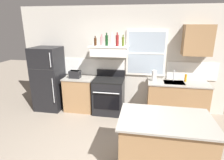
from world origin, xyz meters
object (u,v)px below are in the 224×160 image
stove_range (109,95)px  bottle_olive_oil_square (123,41)px  bottle_red_label_wine (117,40)px  paper_towel_roll (154,76)px  refrigerator (49,79)px  bottle_clear_tall (112,40)px  bottle_brown_stout (95,42)px  bottle_dark_green_wine (107,40)px  toaster (75,74)px  bottle_rose_pink (102,41)px  dish_soap_bottle (186,78)px  kitchen_island (164,144)px

stove_range → bottle_olive_oil_square: (0.34, 0.04, 1.39)m
bottle_red_label_wine → paper_towel_roll: size_ratio=1.20×
refrigerator → bottle_clear_tall: 2.01m
bottle_brown_stout → bottle_dark_green_wine: bottle_dark_green_wine is taller
refrigerator → bottle_brown_stout: bottle_brown_stout is taller
bottle_red_label_wine → toaster: bearing=-176.2°
bottle_dark_green_wine → paper_towel_roll: bearing=-2.5°
refrigerator → paper_towel_roll: size_ratio=6.25×
bottle_rose_pink → dish_soap_bottle: bearing=0.5°
paper_towel_roll → bottle_red_label_wine: bearing=179.7°
bottle_brown_stout → refrigerator: bearing=-176.7°
bottle_brown_stout → kitchen_island: bottle_brown_stout is taller
toaster → bottle_dark_green_wine: bearing=8.2°
toaster → bottle_dark_green_wine: bottle_dark_green_wine is taller
stove_range → dish_soap_bottle: bearing=4.2°
refrigerator → bottle_olive_oil_square: bottle_olive_oil_square is taller
stove_range → bottle_brown_stout: bottle_brown_stout is taller
paper_towel_roll → bottle_olive_oil_square: bearing=179.5°
bottle_brown_stout → bottle_rose_pink: size_ratio=0.87×
bottle_dark_green_wine → bottle_red_label_wine: bottle_red_label_wine is taller
bottle_brown_stout → kitchen_island: 2.82m
bottle_brown_stout → kitchen_island: size_ratio=0.17×
bottle_dark_green_wine → bottle_clear_tall: bottle_clear_tall is taller
toaster → stove_range: size_ratio=0.27×
bottle_brown_stout → bottle_dark_green_wine: 0.28m
refrigerator → bottle_brown_stout: 1.65m
bottle_brown_stout → dish_soap_bottle: (2.22, 0.09, -0.84)m
bottle_clear_tall → kitchen_island: (1.17, -1.94, -1.42)m
dish_soap_bottle → kitchen_island: 2.15m
dish_soap_bottle → bottle_clear_tall: bearing=-178.8°
refrigerator → bottle_dark_green_wine: size_ratio=5.41×
refrigerator → dish_soap_bottle: size_ratio=9.38×
stove_range → bottle_olive_oil_square: bearing=7.4°
refrigerator → bottle_red_label_wine: bottle_red_label_wine is taller
paper_towel_roll → kitchen_island: (0.11, -1.87, -0.59)m
bottle_olive_oil_square → kitchen_island: size_ratio=0.19×
bottle_rose_pink → bottle_olive_oil_square: size_ratio=0.99×
bottle_rose_pink → bottle_olive_oil_square: bearing=-7.9°
bottle_red_label_wine → refrigerator: bearing=-178.0°
stove_range → bottle_dark_green_wine: bottle_dark_green_wine is taller
bottle_dark_green_wine → kitchen_island: bearing=-56.0°
toaster → bottle_red_label_wine: 1.40m
stove_range → kitchen_island: bearing=-56.2°
bottle_clear_tall → bottle_red_label_wine: bottle_clear_tall is taller
refrigerator → bottle_red_label_wine: 2.12m
bottle_olive_oil_square → dish_soap_bottle: bearing=3.5°
bottle_brown_stout → bottle_clear_tall: bottle_clear_tall is taller
toaster → bottle_olive_oil_square: 1.50m
paper_towel_roll → dish_soap_bottle: size_ratio=1.50×
bottle_rose_pink → dish_soap_bottle: 2.25m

